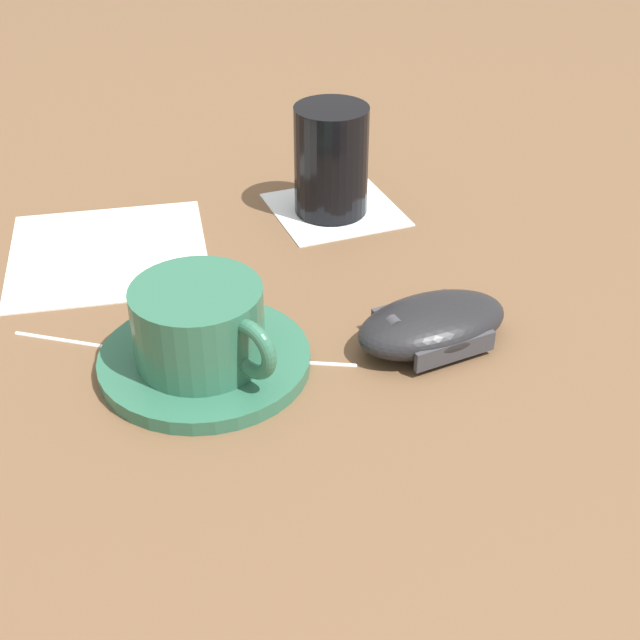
{
  "coord_description": "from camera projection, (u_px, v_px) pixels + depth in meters",
  "views": [
    {
      "loc": [
        0.58,
        -0.18,
        0.38
      ],
      "look_at": [
        0.1,
        0.02,
        0.03
      ],
      "focal_mm": 50.0,
      "sensor_mm": 36.0,
      "label": 1
    }
  ],
  "objects": [
    {
      "name": "ground_plane",
      "position": [
        243.0,
        290.0,
        0.71
      ],
      "size": [
        3.0,
        3.0,
        0.0
      ],
      "primitive_type": "plane",
      "color": "brown"
    },
    {
      "name": "saucer",
      "position": [
        205.0,
        360.0,
        0.63
      ],
      "size": [
        0.15,
        0.15,
        0.01
      ],
      "primitive_type": "cylinder",
      "color": "#2D664C",
      "rests_on": "ground"
    },
    {
      "name": "coffee_cup",
      "position": [
        200.0,
        325.0,
        0.6
      ],
      "size": [
        0.11,
        0.09,
        0.06
      ],
      "color": "#2D664C",
      "rests_on": "saucer"
    },
    {
      "name": "computer_mouse",
      "position": [
        432.0,
        324.0,
        0.64
      ],
      "size": [
        0.07,
        0.12,
        0.03
      ],
      "color": "black",
      "rests_on": "ground"
    },
    {
      "name": "mouse_cable",
      "position": [
        181.0,
        349.0,
        0.64
      ],
      "size": [
        0.14,
        0.22,
        0.0
      ],
      "color": "white",
      "rests_on": "ground"
    },
    {
      "name": "napkin_under_glass",
      "position": [
        335.0,
        209.0,
        0.83
      ],
      "size": [
        0.11,
        0.11,
        0.0
      ],
      "primitive_type": "cube",
      "rotation": [
        0.0,
        0.0,
        -0.02
      ],
      "color": "white",
      "rests_on": "ground"
    },
    {
      "name": "drinking_glass",
      "position": [
        331.0,
        160.0,
        0.8
      ],
      "size": [
        0.07,
        0.07,
        0.1
      ],
      "primitive_type": "cylinder",
      "color": "black",
      "rests_on": "napkin_under_glass"
    },
    {
      "name": "napkin_spare",
      "position": [
        108.0,
        252.0,
        0.76
      ],
      "size": [
        0.2,
        0.2,
        0.0
      ],
      "primitive_type": "cube",
      "rotation": [
        0.0,
        0.0,
        -0.2
      ],
      "color": "silver",
      "rests_on": "ground"
    }
  ]
}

